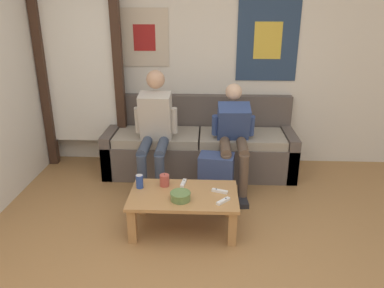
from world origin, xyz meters
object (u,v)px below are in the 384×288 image
at_px(person_seated_teen, 234,134).
at_px(drink_can_blue, 140,181).
at_px(backpack, 216,178).
at_px(pillar_candle, 165,180).
at_px(ceramic_bowl, 180,196).
at_px(person_seated_adult, 155,127).
at_px(coffee_table, 184,200).
at_px(game_controller_near_left, 223,201).
at_px(game_controller_near_right, 220,191).
at_px(couch, 200,147).
at_px(game_controller_far_center, 183,183).

bearing_deg(person_seated_teen, drink_can_blue, -138.51).
xyz_separation_m(backpack, pillar_candle, (-0.48, -0.42, 0.17)).
bearing_deg(pillar_candle, person_seated_teen, 47.87).
height_order(ceramic_bowl, drink_can_blue, drink_can_blue).
bearing_deg(pillar_candle, ceramic_bowl, -57.47).
xyz_separation_m(person_seated_adult, drink_can_blue, (-0.04, -0.77, -0.27)).
height_order(coffee_table, drink_can_blue, drink_can_blue).
bearing_deg(person_seated_adult, drink_can_blue, -93.03).
relative_size(backpack, game_controller_near_left, 3.71).
relative_size(backpack, ceramic_bowl, 2.69).
height_order(person_seated_teen, game_controller_near_right, person_seated_teen).
bearing_deg(couch, game_controller_near_left, -80.50).
bearing_deg(couch, person_seated_adult, -140.10).
distance_m(couch, ceramic_bowl, 1.38).
distance_m(couch, pillar_candle, 1.16).
bearing_deg(game_controller_near_left, backpack, 93.85).
relative_size(person_seated_adult, drink_can_blue, 10.05).
height_order(backpack, game_controller_near_right, backpack).
height_order(drink_can_blue, game_controller_near_right, drink_can_blue).
bearing_deg(game_controller_near_left, coffee_table, 158.65).
xyz_separation_m(ceramic_bowl, game_controller_near_left, (0.36, -0.02, -0.03)).
relative_size(couch, game_controller_near_left, 17.22).
bearing_deg(person_seated_adult, game_controller_near_left, -54.88).
xyz_separation_m(game_controller_near_right, game_controller_far_center, (-0.33, 0.14, 0.00)).
bearing_deg(game_controller_near_right, game_controller_far_center, 156.67).
xyz_separation_m(drink_can_blue, game_controller_near_left, (0.75, -0.23, -0.05)).
relative_size(backpack, pillar_candle, 3.96).
distance_m(couch, backpack, 0.72).
bearing_deg(person_seated_adult, coffee_table, -67.31).
bearing_deg(person_seated_adult, ceramic_bowl, -70.65).
relative_size(person_seated_teen, game_controller_near_left, 8.56).
relative_size(person_seated_teen, drink_can_blue, 8.83).
bearing_deg(game_controller_near_right, backpack, 92.39).
distance_m(person_seated_adult, game_controller_far_center, 0.83).
bearing_deg(game_controller_near_right, game_controller_near_left, -81.79).
bearing_deg(game_controller_near_right, drink_can_blue, 175.38).
bearing_deg(game_controller_far_center, pillar_candle, -167.91).
bearing_deg(ceramic_bowl, game_controller_far_center, 88.92).
distance_m(couch, person_seated_adult, 0.72).
bearing_deg(drink_can_blue, ceramic_bowl, -28.65).
xyz_separation_m(drink_can_blue, game_controller_far_center, (0.39, 0.08, -0.05)).
relative_size(person_seated_adult, ceramic_bowl, 7.06).
bearing_deg(drink_can_blue, game_controller_near_left, -17.37).
bearing_deg(drink_can_blue, pillar_candle, 12.27).
bearing_deg(person_seated_teen, game_controller_near_left, -97.72).
height_order(backpack, ceramic_bowl, backpack).
relative_size(ceramic_bowl, game_controller_near_left, 1.38).
bearing_deg(coffee_table, drink_can_blue, 166.13).
relative_size(ceramic_bowl, game_controller_near_right, 1.20).
bearing_deg(drink_can_blue, person_seated_adult, 86.97).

